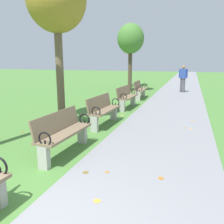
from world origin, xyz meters
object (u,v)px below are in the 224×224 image
Objects in this scene: tree_3 at (131,39)px; tree_4 at (130,43)px; park_bench_5 at (140,89)px; park_bench_3 at (103,110)px; tree_2 at (56,1)px; pedestrian_walking at (183,77)px; park_bench_2 at (63,132)px; park_bench_4 at (127,96)px.

tree_4 is at bearing 105.79° from tree_3.
park_bench_3 is at bearing -90.00° from park_bench_5.
tree_2 is 2.88× the size of pedestrian_walking.
park_bench_2 is at bearing -58.93° from tree_2.
tree_3 is 1.05× the size of tree_4.
park_bench_3 is at bearing -90.00° from park_bench_4.
park_bench_3 is 0.41× the size of tree_4.
tree_3 is at bearing 96.47° from park_bench_2.
tree_3 is (-1.16, 5.06, 2.68)m from park_bench_4.
park_bench_2 is at bearing -90.00° from park_bench_5.
park_bench_4 is 2.61m from park_bench_5.
park_bench_2 is 4.18m from tree_2.
pedestrian_walking is at bearing 76.64° from park_bench_3.
park_bench_5 is at bearing -69.27° from tree_4.
tree_2 is (-1.41, -5.41, 3.16)m from park_bench_5.
park_bench_4 and park_bench_5 have the same top height.
tree_4 is at bearing 98.29° from park_bench_2.
tree_2 reaches higher than park_bench_3.
park_bench_2 is 0.39× the size of tree_3.
tree_3 is (-1.16, 10.20, 2.68)m from park_bench_2.
pedestrian_walking is (3.83, -1.80, -2.17)m from tree_4.
park_bench_3 is 10.69m from tree_4.
tree_3 reaches higher than park_bench_4.
park_bench_2 is at bearing -90.00° from park_bench_3.
park_bench_5 is 5.81m from tree_4.
park_bench_2 is at bearing -90.00° from park_bench_4.
park_bench_4 is (-0.00, 2.74, 0.00)m from park_bench_3.
pedestrian_walking is (3.41, 8.46, -2.72)m from tree_2.
park_bench_4 is 8.11m from tree_4.
pedestrian_walking reaches higher than park_bench_4.
park_bench_4 is at bearing -90.00° from park_bench_5.
pedestrian_walking is (2.00, 10.80, 0.44)m from park_bench_2.
park_bench_2 and park_bench_4 have the same top height.
park_bench_3 is 3.46m from tree_2.
park_bench_3 is 8.64m from pedestrian_walking.
park_bench_5 is 3.81m from tree_3.
pedestrian_walking is at bearing 79.53° from park_bench_2.
park_bench_2 is 1.00× the size of park_bench_4.
tree_4 is (-0.42, 10.26, -0.54)m from tree_2.
tree_2 reaches higher than park_bench_4.
park_bench_3 is 0.35× the size of tree_2.
park_bench_3 is at bearing 90.00° from park_bench_2.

